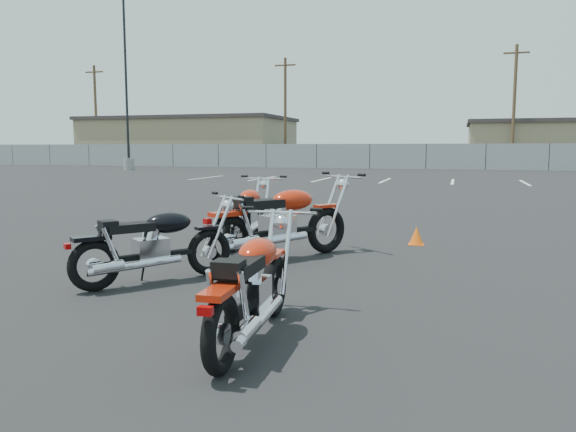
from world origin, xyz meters
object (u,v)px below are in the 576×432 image
(motorcycle_front_red, at_px, (247,214))
(motorcycle_rear_red, at_px, (252,287))
(motorcycle_third_red, at_px, (281,221))
(motorcycle_second_black, at_px, (154,244))

(motorcycle_front_red, relative_size, motorcycle_rear_red, 1.07)
(motorcycle_third_red, distance_m, motorcycle_rear_red, 3.23)
(motorcycle_front_red, distance_m, motorcycle_rear_red, 4.50)
(motorcycle_front_red, xyz_separation_m, motorcycle_third_red, (0.88, -1.05, 0.05))
(motorcycle_front_red, height_order, motorcycle_rear_red, motorcycle_front_red)
(motorcycle_third_red, bearing_deg, motorcycle_second_black, -119.40)
(motorcycle_front_red, bearing_deg, motorcycle_third_red, -49.80)
(motorcycle_front_red, relative_size, motorcycle_second_black, 1.20)
(motorcycle_front_red, relative_size, motorcycle_third_red, 0.99)
(motorcycle_third_red, bearing_deg, motorcycle_rear_red, -76.27)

